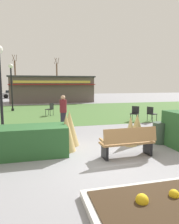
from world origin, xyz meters
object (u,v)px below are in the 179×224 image
object	(u,v)px
trash_bin	(160,133)
cafe_chair_west	(50,108)
park_bench	(128,142)
cafe_chair_east	(135,112)
person_strolling	(63,112)
cafe_chair_center	(151,113)
lamppost_mid	(0,79)
tree_right_bg	(57,79)
lamppost_far	(11,81)
food_kiosk	(52,89)
tree_left_bg	(15,77)
parked_car_west_slot	(15,94)

from	to	relation	value
trash_bin	cafe_chair_west	bearing A→B (deg)	113.58
park_bench	cafe_chair_east	bearing A→B (deg)	61.61
cafe_chair_east	person_strolling	bearing A→B (deg)	-163.80
cafe_chair_center	person_strolling	bearing A→B (deg)	-170.61
lamppost_mid	tree_right_bg	bearing A→B (deg)	80.00
park_bench	cafe_chair_east	world-z (taller)	park_bench
lamppost_far	cafe_chair_west	distance (m)	4.88
food_kiosk	trash_bin	bearing A→B (deg)	-82.83
trash_bin	food_kiosk	xyz separation A→B (m)	(-2.45, 19.49, 1.17)
trash_bin	cafe_chair_east	xyz separation A→B (m)	(1.29, 4.62, 0.13)
cafe_chair_west	person_strolling	bearing A→B (deg)	-86.42
lamppost_mid	lamppost_far	distance (m)	8.70
park_bench	tree_left_bg	size ratio (longest dim) A/B	0.23
lamppost_mid	cafe_chair_center	distance (m)	8.40
cafe_chair_east	park_bench	bearing A→B (deg)	-118.39
lamppost_far	tree_right_bg	xyz separation A→B (m)	(6.06, 23.28, 0.77)
parked_car_west_slot	cafe_chair_west	bearing A→B (deg)	-78.53
trash_bin	parked_car_west_slot	size ratio (longest dim) A/B	0.19
cafe_chair_east	person_strolling	size ratio (longest dim) A/B	0.53
park_bench	cafe_chair_west	bearing A→B (deg)	100.49
parked_car_west_slot	tree_left_bg	bearing A→B (deg)	93.04
lamppost_mid	cafe_chair_center	bearing A→B (deg)	9.83
lamppost_far	trash_bin	size ratio (longest dim) A/B	4.78
park_bench	food_kiosk	bearing A→B (deg)	91.79
cafe_chair_east	tree_left_bg	xyz separation A→B (m)	(-9.26, 30.49, 2.87)
cafe_chair_east	tree_left_bg	bearing A→B (deg)	106.90
person_strolling	park_bench	bearing A→B (deg)	-52.40
person_strolling	tree_left_bg	world-z (taller)	tree_left_bg
food_kiosk	tree_left_bg	size ratio (longest dim) A/B	1.32
food_kiosk	tree_left_bg	distance (m)	16.66
park_bench	cafe_chair_east	xyz separation A→B (m)	(3.10, 5.74, 0.05)
lamppost_mid	cafe_chair_west	xyz separation A→B (m)	(2.43, 5.21, -1.91)
lamppost_mid	person_strolling	size ratio (longest dim) A/B	2.27
cafe_chair_center	tree_left_bg	size ratio (longest dim) A/B	0.12
lamppost_mid	cafe_chair_east	bearing A→B (deg)	14.16
lamppost_mid	parked_car_west_slot	xyz separation A→B (m)	(-1.68, 25.45, -1.79)
food_kiosk	lamppost_far	bearing A→B (deg)	-115.97
parked_car_west_slot	cafe_chair_east	bearing A→B (deg)	-69.36
park_bench	lamppost_far	size ratio (longest dim) A/B	0.45
cafe_chair_west	tree_right_bg	distance (m)	27.08
lamppost_mid	person_strolling	distance (m)	3.18
food_kiosk	cafe_chair_east	distance (m)	15.37
parked_car_west_slot	person_strolling	bearing A→B (deg)	-79.99
lamppost_far	cafe_chair_east	xyz separation A→B (m)	(7.64, -6.87, -1.91)
lamppost_mid	lamppost_far	xyz separation A→B (m)	(-0.42, 8.69, 0.00)
cafe_chair_west	lamppost_far	bearing A→B (deg)	129.28
trash_bin	parked_car_west_slot	bearing A→B (deg)	105.07
cafe_chair_center	parked_car_west_slot	bearing A→B (deg)	112.05
trash_bin	park_bench	bearing A→B (deg)	-148.37
lamppost_mid	tree_right_bg	size ratio (longest dim) A/B	0.54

